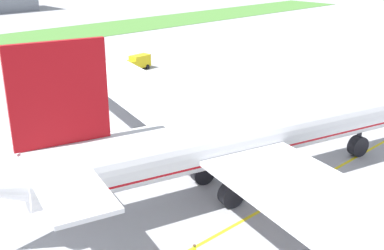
{
  "coord_description": "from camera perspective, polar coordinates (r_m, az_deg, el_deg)",
  "views": [
    {
      "loc": [
        -36.4,
        -24.22,
        23.06
      ],
      "look_at": [
        -0.33,
        13.97,
        3.62
      ],
      "focal_mm": 44.44,
      "sensor_mm": 36.0,
      "label": 1
    }
  ],
  "objects": [
    {
      "name": "apron_taxi_line",
      "position": [
        49.3,
        11.83,
        -8.05
      ],
      "size": [
        280.0,
        0.36,
        0.01
      ],
      "primitive_type": "cube",
      "color": "yellow",
      "rests_on": "ground"
    },
    {
      "name": "service_truck_fuel_bowser",
      "position": [
        98.17,
        -6.5,
        7.53
      ],
      "size": [
        5.74,
        2.94,
        2.9
      ],
      "color": "yellow",
      "rests_on": "ground"
    },
    {
      "name": "airliner_foreground",
      "position": [
        47.23,
        5.77,
        -1.42
      ],
      "size": [
        50.82,
        81.96,
        16.66
      ],
      "color": "white",
      "rests_on": "ground"
    },
    {
      "name": "ground_plane",
      "position": [
        49.43,
        11.59,
        -7.95
      ],
      "size": [
        600.0,
        600.0,
        0.0
      ],
      "primitive_type": "plane",
      "color": "#9E9EA3",
      "rests_on": "ground"
    }
  ]
}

